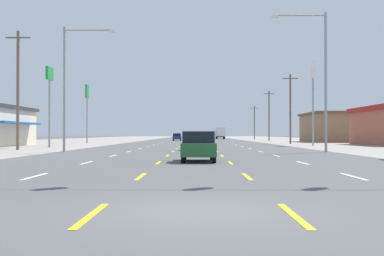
{
  "coord_description": "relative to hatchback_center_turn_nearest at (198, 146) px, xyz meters",
  "views": [
    {
      "loc": [
        0.05,
        -8.78,
        1.41
      ],
      "look_at": [
        -0.6,
        82.79,
        2.55
      ],
      "focal_mm": 44.83,
      "sensor_mm": 36.0,
      "label": 1
    }
  ],
  "objects": [
    {
      "name": "utility_pole_right_row_2",
      "position": [
        15.01,
        74.13,
        4.57
      ],
      "size": [
        2.2,
        0.26,
        10.3
      ],
      "color": "brown",
      "rests_on": "ground"
    },
    {
      "name": "utility_pole_right_row_3",
      "position": [
        15.06,
        98.97,
        3.73
      ],
      "size": [
        2.2,
        0.26,
        8.65
      ],
      "color": "brown",
      "rests_on": "ground"
    },
    {
      "name": "pole_sign_left_row_2",
      "position": [
        -17.18,
        50.56,
        6.0
      ],
      "size": [
        0.24,
        1.66,
        9.16
      ],
      "color": "gray",
      "rests_on": "ground"
    },
    {
      "name": "streetlight_left_row_0",
      "position": [
        -9.94,
        12.62,
        4.86
      ],
      "size": [
        4.13,
        0.26,
        9.74
      ],
      "color": "gray",
      "rests_on": "ground"
    },
    {
      "name": "utility_pole_left_row_0",
      "position": [
        -15.78,
        17.48,
        4.66
      ],
      "size": [
        2.2,
        0.26,
        10.49
      ],
      "color": "brown",
      "rests_on": "ground"
    },
    {
      "name": "storefront_right_row_2",
      "position": [
        26.18,
        59.7,
        1.8
      ],
      "size": [
        13.67,
        14.76,
        5.14
      ],
      "color": "#8C6B4C",
      "rests_on": "ground"
    },
    {
      "name": "signal_span_wire",
      "position": [
        -0.4,
        -8.71,
        4.58
      ],
      "size": [
        26.12,
        0.52,
        8.73
      ],
      "color": "brown",
      "rests_on": "ground"
    },
    {
      "name": "pole_sign_right_row_1",
      "position": [
        14.08,
        33.51,
        6.69
      ],
      "size": [
        0.24,
        1.64,
        10.17
      ],
      "color": "gray",
      "rests_on": "ground"
    },
    {
      "name": "hatchback_inner_left_far",
      "position": [
        -3.93,
        74.08,
        0.0
      ],
      "size": [
        1.72,
        3.9,
        1.54
      ],
      "color": "navy",
      "rests_on": "ground"
    },
    {
      "name": "utility_pole_right_row_1",
      "position": [
        13.31,
        43.39,
        4.35
      ],
      "size": [
        2.2,
        0.26,
        9.88
      ],
      "color": "brown",
      "rests_on": "ground"
    },
    {
      "name": "streetlight_right_row_0",
      "position": [
        9.54,
        12.62,
        5.47
      ],
      "size": [
        4.32,
        0.26,
        10.87
      ],
      "color": "gray",
      "rests_on": "ground"
    },
    {
      "name": "suv_center_turn_farther",
      "position": [
        -0.03,
        104.64,
        0.24
      ],
      "size": [
        1.98,
        4.9,
        1.98
      ],
      "color": "silver",
      "rests_on": "ground"
    },
    {
      "name": "hatchback_center_turn_mid",
      "position": [
        0.03,
        38.17,
        0.0
      ],
      "size": [
        1.72,
        3.9,
        1.54
      ],
      "color": "#B28C33",
      "rests_on": "ground"
    },
    {
      "name": "ground_plane",
      "position": [
        -0.21,
        50.32,
        -0.78
      ],
      "size": [
        572.0,
        572.0,
        0.0
      ],
      "primitive_type": "plane",
      "color": "#4C4C4F"
    },
    {
      "name": "pole_sign_left_row_1",
      "position": [
        -15.35,
        25.21,
        5.47
      ],
      "size": [
        0.24,
        1.99,
        8.37
      ],
      "color": "gray",
      "rests_on": "ground"
    },
    {
      "name": "hatchback_center_turn_nearest",
      "position": [
        0.0,
        0.0,
        0.0
      ],
      "size": [
        1.72,
        3.9,
        1.54
      ],
      "color": "#235B2D",
      "rests_on": "ground"
    },
    {
      "name": "lane_markings",
      "position": [
        -0.21,
        88.82,
        -0.78
      ],
      "size": [
        10.64,
        227.6,
        0.01
      ],
      "color": "white",
      "rests_on": "ground"
    },
    {
      "name": "hatchback_center_turn_midfar",
      "position": [
        -0.17,
        51.18,
        0.0
      ],
      "size": [
        1.72,
        3.9,
        1.54
      ],
      "color": "black",
      "rests_on": "ground"
    },
    {
      "name": "lot_apron_left",
      "position": [
        -24.96,
        50.32,
        -0.78
      ],
      "size": [
        28.0,
        440.0,
        0.01
      ],
      "primitive_type": "cube",
      "color": "gray",
      "rests_on": "ground"
    },
    {
      "name": "lot_apron_right",
      "position": [
        24.54,
        50.32,
        -0.78
      ],
      "size": [
        28.0,
        440.0,
        0.01
      ],
      "primitive_type": "cube",
      "color": "gray",
      "rests_on": "ground"
    },
    {
      "name": "sedan_center_turn_near",
      "position": [
        -0.05,
        16.78,
        -0.03
      ],
      "size": [
        1.8,
        4.5,
        1.46
      ],
      "color": "#235B2D",
      "rests_on": "ground"
    },
    {
      "name": "box_truck_far_right_farthest",
      "position": [
        6.84,
        109.74,
        1.05
      ],
      "size": [
        2.4,
        7.2,
        3.23
      ],
      "color": "black",
      "rests_on": "ground"
    }
  ]
}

